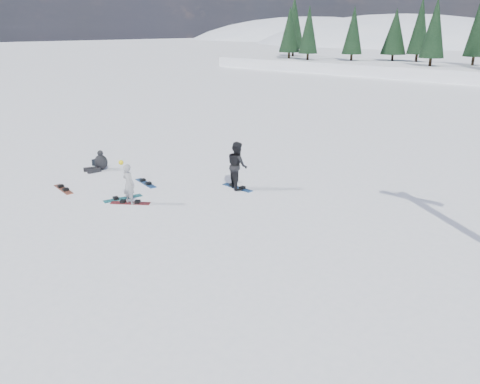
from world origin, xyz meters
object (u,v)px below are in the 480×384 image
Objects in this scene: seated_rider at (100,162)px; snowboard_loose_b at (63,189)px; snowboard_loose_c at (146,183)px; gear_bag at (97,163)px; snowboarder_man at (237,165)px; snowboard_loose_a at (123,198)px; snowboarder_woman at (129,184)px.

seated_rider is 0.78× the size of snowboard_loose_b.
seated_rider is 0.78× the size of snowboard_loose_c.
gear_bag is 0.30× the size of snowboard_loose_b.
snowboard_loose_b is at bearing -112.50° from snowboard_loose_c.
snowboarder_man reaches higher than snowboard_loose_c.
gear_bag reaches higher than snowboard_loose_a.
gear_bag is at bearing -23.21° from snowboarder_woman.
snowboarder_woman reaches higher than gear_bag.
snowboard_loose_a is 1.00× the size of snowboard_loose_b.
snowboard_loose_b is (2.06, -2.84, -0.14)m from gear_bag.
snowboarder_man reaches higher than snowboard_loose_a.
gear_bag is (-5.43, 1.92, -0.64)m from snowboarder_woman.
snowboard_loose_c is at bearing 41.98° from snowboard_loose_a.
snowboarder_woman is 2.52m from snowboard_loose_c.
snowboarder_woman is 1.12× the size of snowboard_loose_c.
snowboarder_man reaches higher than seated_rider.
snowboarder_man reaches higher than snowboarder_woman.
snowboard_loose_c is (3.91, -0.07, -0.14)m from gear_bag.
seated_rider is at bearing 125.77° from snowboard_loose_b.
snowboarder_man is 4.08m from snowboard_loose_c.
snowboarder_woman is at bearing 94.12° from snowboarder_man.
gear_bag is 3.91m from snowboard_loose_c.
snowboard_loose_a is at bearing 28.65° from snowboard_loose_b.
snowboard_loose_a is (4.08, -1.55, -0.34)m from seated_rider.
snowboard_loose_b is at bearing -43.70° from seated_rider.
snowboarder_woman is 5.80m from gear_bag.
gear_bag is 0.30× the size of snowboard_loose_c.
seated_rider is at bearing -165.47° from snowboard_loose_c.
snowboard_loose_c is (-1.52, 1.85, -0.77)m from snowboarder_woman.
snowboarder_man is 6.95m from seated_rider.
seated_rider is at bearing -23.09° from snowboarder_woman.
snowboarder_woman reaches higher than snowboard_loose_a.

